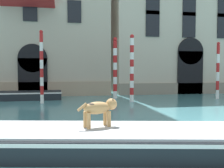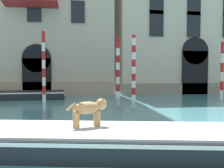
{
  "view_description": "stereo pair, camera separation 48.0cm",
  "coord_description": "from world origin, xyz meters",
  "px_view_note": "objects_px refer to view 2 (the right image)",
  "views": [
    {
      "loc": [
        0.6,
        -0.56,
        1.88
      ],
      "look_at": [
        2.86,
        11.89,
        1.2
      ],
      "focal_mm": 42.0,
      "sensor_mm": 36.0,
      "label": 1
    },
    {
      "loc": [
        1.07,
        -0.63,
        1.88
      ],
      "look_at": [
        2.86,
        11.89,
        1.2
      ],
      "focal_mm": 42.0,
      "sensor_mm": 36.0,
      "label": 2
    }
  ],
  "objects_px": {
    "dog_on_deck": "(90,108)",
    "mooring_pole_3": "(222,70)",
    "mooring_pole_1": "(44,67)",
    "mooring_pole_2": "(118,68)",
    "mooring_pole_0": "(134,68)",
    "boat_moored_near_palazzo": "(21,95)",
    "boat_foreground": "(117,140)"
  },
  "relations": [
    {
      "from": "boat_moored_near_palazzo",
      "to": "mooring_pole_3",
      "type": "height_order",
      "value": "mooring_pole_3"
    },
    {
      "from": "boat_moored_near_palazzo",
      "to": "mooring_pole_2",
      "type": "xyz_separation_m",
      "value": [
        6.28,
        -0.32,
        1.77
      ]
    },
    {
      "from": "boat_moored_near_palazzo",
      "to": "mooring_pole_3",
      "type": "xyz_separation_m",
      "value": [
        12.79,
        -1.8,
        1.59
      ]
    },
    {
      "from": "dog_on_deck",
      "to": "mooring_pole_3",
      "type": "distance_m",
      "value": 13.08
    },
    {
      "from": "dog_on_deck",
      "to": "boat_moored_near_palazzo",
      "type": "distance_m",
      "value": 11.89
    },
    {
      "from": "dog_on_deck",
      "to": "mooring_pole_1",
      "type": "distance_m",
      "value": 9.42
    },
    {
      "from": "dog_on_deck",
      "to": "boat_moored_near_palazzo",
      "type": "height_order",
      "value": "dog_on_deck"
    },
    {
      "from": "dog_on_deck",
      "to": "mooring_pole_1",
      "type": "bearing_deg",
      "value": 84.42
    },
    {
      "from": "mooring_pole_1",
      "to": "mooring_pole_3",
      "type": "distance_m",
      "value": 11.09
    },
    {
      "from": "boat_foreground",
      "to": "dog_on_deck",
      "type": "bearing_deg",
      "value": 162.88
    },
    {
      "from": "mooring_pole_1",
      "to": "mooring_pole_2",
      "type": "relative_size",
      "value": 1.02
    },
    {
      "from": "boat_moored_near_palazzo",
      "to": "mooring_pole_0",
      "type": "bearing_deg",
      "value": -20.06
    },
    {
      "from": "dog_on_deck",
      "to": "mooring_pole_0",
      "type": "distance_m",
      "value": 9.48
    },
    {
      "from": "boat_foreground",
      "to": "mooring_pole_0",
      "type": "relative_size",
      "value": 2.2
    },
    {
      "from": "boat_moored_near_palazzo",
      "to": "mooring_pole_0",
      "type": "height_order",
      "value": "mooring_pole_0"
    },
    {
      "from": "boat_foreground",
      "to": "mooring_pole_1",
      "type": "bearing_deg",
      "value": 117.04
    },
    {
      "from": "dog_on_deck",
      "to": "mooring_pole_3",
      "type": "xyz_separation_m",
      "value": [
        9.0,
        9.45,
        0.88
      ]
    },
    {
      "from": "boat_foreground",
      "to": "mooring_pole_3",
      "type": "bearing_deg",
      "value": 60.51
    },
    {
      "from": "boat_moored_near_palazzo",
      "to": "dog_on_deck",
      "type": "bearing_deg",
      "value": -72.58
    },
    {
      "from": "boat_foreground",
      "to": "boat_moored_near_palazzo",
      "type": "bearing_deg",
      "value": 122.0
    },
    {
      "from": "dog_on_deck",
      "to": "boat_moored_near_palazzo",
      "type": "bearing_deg",
      "value": 90.22
    },
    {
      "from": "boat_moored_near_palazzo",
      "to": "mooring_pole_1",
      "type": "bearing_deg",
      "value": -52.34
    },
    {
      "from": "boat_moored_near_palazzo",
      "to": "mooring_pole_1",
      "type": "distance_m",
      "value": 3.27
    },
    {
      "from": "mooring_pole_1",
      "to": "mooring_pole_2",
      "type": "distance_m",
      "value": 4.91
    },
    {
      "from": "mooring_pole_2",
      "to": "mooring_pole_3",
      "type": "height_order",
      "value": "mooring_pole_2"
    },
    {
      "from": "dog_on_deck",
      "to": "mooring_pole_0",
      "type": "relative_size",
      "value": 0.25
    },
    {
      "from": "dog_on_deck",
      "to": "mooring_pole_0",
      "type": "height_order",
      "value": "mooring_pole_0"
    },
    {
      "from": "dog_on_deck",
      "to": "mooring_pole_2",
      "type": "bearing_deg",
      "value": 58.79
    },
    {
      "from": "mooring_pole_0",
      "to": "mooring_pole_2",
      "type": "bearing_deg",
      "value": 106.73
    },
    {
      "from": "mooring_pole_1",
      "to": "boat_foreground",
      "type": "bearing_deg",
      "value": -74.16
    },
    {
      "from": "boat_foreground",
      "to": "dog_on_deck",
      "type": "height_order",
      "value": "dog_on_deck"
    },
    {
      "from": "boat_moored_near_palazzo",
      "to": "mooring_pole_0",
      "type": "relative_size",
      "value": 1.41
    }
  ]
}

